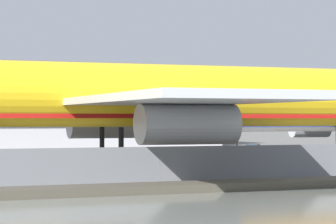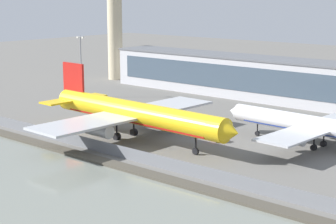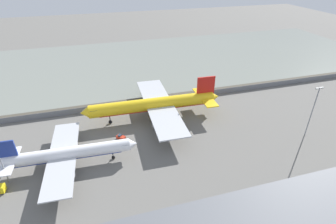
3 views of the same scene
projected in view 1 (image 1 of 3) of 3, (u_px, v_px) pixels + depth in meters
name	position (u px, v px, depth m)	size (l,w,h in m)	color
ground_plane	(87.00, 171.00, 66.02)	(500.00, 500.00, 0.00)	#66635E
shoreline_seawall	(187.00, 187.00, 47.08)	(320.00, 3.00, 0.50)	#474238
perimeter_fence	(159.00, 166.00, 51.24)	(280.00, 0.10, 2.50)	slate
cargo_jet_yellow	(142.00, 98.00, 63.85)	(55.90, 48.03, 15.69)	yellow
baggage_tug	(250.00, 154.00, 79.97)	(3.41, 3.38, 1.80)	red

